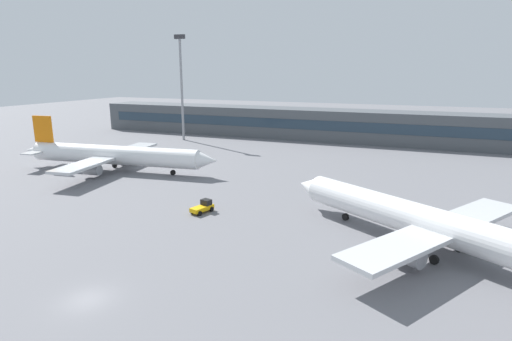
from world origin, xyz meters
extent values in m
plane|color=slate|center=(0.00, 40.00, 0.00)|extent=(400.00, 400.00, 0.00)
cube|color=#4C5156|center=(0.00, 95.99, 4.50)|extent=(151.95, 12.00, 9.00)
cube|color=#263847|center=(0.00, 89.94, 4.95)|extent=(144.35, 0.16, 2.80)
cylinder|color=white|center=(28.54, 22.65, 3.29)|extent=(32.71, 21.75, 3.79)
cone|color=white|center=(11.70, 32.78, 3.29)|extent=(5.43, 5.23, 3.60)
cube|color=silver|center=(29.39, 22.13, 2.99)|extent=(19.52, 28.10, 0.50)
cylinder|color=gray|center=(32.48, 27.26, 1.59)|extent=(3.76, 3.35, 1.99)
cylinder|color=gray|center=(26.31, 17.01, 1.59)|extent=(3.76, 3.35, 1.99)
cylinder|color=black|center=(17.77, 29.12, 0.50)|extent=(1.06, 0.86, 1.00)
cylinder|color=black|center=(31.58, 23.84, 0.50)|extent=(1.06, 0.86, 1.00)
cylinder|color=black|center=(28.91, 19.40, 0.50)|extent=(1.06, 0.86, 1.00)
cylinder|color=white|center=(-31.21, 40.12, 3.36)|extent=(36.88, 8.51, 3.87)
cone|color=white|center=(-11.28, 42.68, 3.36)|extent=(4.69, 4.19, 3.68)
cone|color=white|center=(-50.94, 37.59, 3.36)|extent=(4.19, 3.18, 2.71)
cube|color=orange|center=(-47.88, 37.98, 8.10)|extent=(4.49, 0.93, 5.60)
cube|color=silver|center=(-48.19, 37.95, 3.57)|extent=(4.13, 10.47, 0.24)
cube|color=silver|center=(-32.22, 39.99, 3.06)|extent=(8.74, 30.94, 0.51)
cylinder|color=gray|center=(-31.44, 33.93, 1.62)|extent=(3.49, 2.44, 2.04)
cylinder|color=gray|center=(-32.99, 46.06, 1.62)|extent=(3.49, 2.44, 2.04)
cylinder|color=black|center=(-18.47, 41.76, 0.51)|extent=(1.06, 0.53, 1.02)
cylinder|color=black|center=(-32.89, 37.24, 0.51)|extent=(1.06, 0.53, 1.02)
cylinder|color=black|center=(-33.56, 42.49, 0.51)|extent=(1.06, 0.53, 1.02)
cube|color=#F2B20C|center=(-2.13, 24.48, 0.65)|extent=(2.43, 3.87, 0.60)
cube|color=black|center=(-1.89, 25.35, 1.30)|extent=(1.65, 1.44, 0.90)
cylinder|color=black|center=(-1.05, 25.42, 0.35)|extent=(0.43, 0.74, 0.70)
cylinder|color=black|center=(-2.55, 25.85, 0.35)|extent=(0.43, 0.74, 0.70)
cylinder|color=black|center=(-1.71, 23.11, 0.35)|extent=(0.43, 0.74, 0.70)
cylinder|color=black|center=(-3.21, 23.54, 0.35)|extent=(0.43, 0.74, 0.70)
cylinder|color=gray|center=(-39.50, 79.45, 14.44)|extent=(0.70, 0.70, 28.88)
cube|color=#333338|center=(-39.50, 79.45, 29.48)|extent=(3.20, 0.80, 1.20)
camera|label=1|loc=(26.60, -25.01, 19.99)|focal=28.87mm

